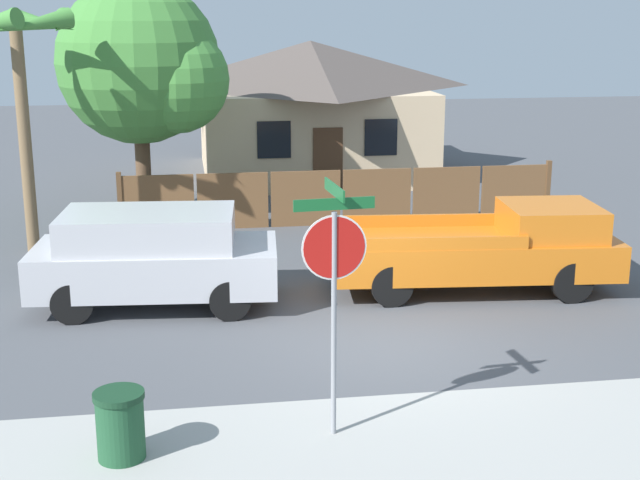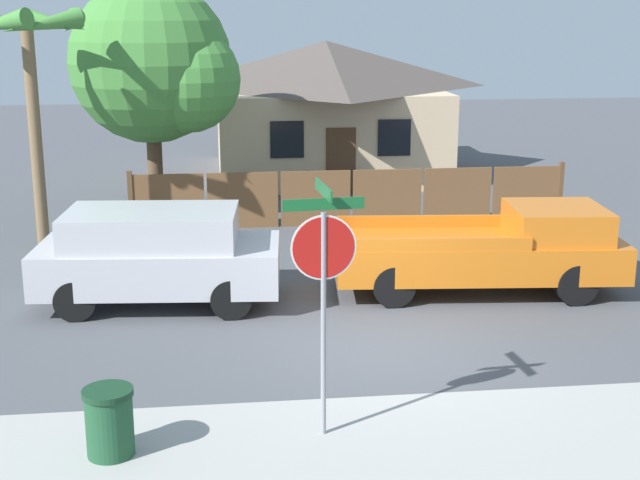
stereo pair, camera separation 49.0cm
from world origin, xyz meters
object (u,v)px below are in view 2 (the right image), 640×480
at_px(oak_tree, 158,66).
at_px(palm_tree, 28,44).
at_px(house, 326,105).
at_px(orange_pickup, 491,250).
at_px(trash_bin, 109,422).
at_px(red_suv, 157,254).
at_px(stop_sign, 324,266).

height_order(oak_tree, palm_tree, oak_tree).
height_order(house, oak_tree, oak_tree).
xyz_separation_m(oak_tree, orange_pickup, (6.69, -7.37, -3.15)).
bearing_deg(trash_bin, orange_pickup, 41.20).
xyz_separation_m(house, palm_tree, (-7.77, -9.14, 2.40)).
distance_m(house, palm_tree, 12.24).
distance_m(oak_tree, orange_pickup, 10.44).
relative_size(oak_tree, red_suv, 1.33).
height_order(palm_tree, orange_pickup, palm_tree).
xyz_separation_m(palm_tree, trash_bin, (2.58, -10.23, -4.24)).
relative_size(house, oak_tree, 1.25).
bearing_deg(stop_sign, orange_pickup, 50.10).
xyz_separation_m(oak_tree, trash_bin, (-0.05, -13.27, -3.55)).
bearing_deg(oak_tree, orange_pickup, -47.79).
bearing_deg(trash_bin, red_suv, 87.22).
bearing_deg(trash_bin, house, 75.00).
height_order(house, red_suv, house).
distance_m(house, red_suv, 14.37).
height_order(oak_tree, stop_sign, oak_tree).
xyz_separation_m(palm_tree, orange_pickup, (9.32, -4.33, -3.83)).
height_order(orange_pickup, trash_bin, orange_pickup).
bearing_deg(palm_tree, stop_sign, -62.04).
xyz_separation_m(house, stop_sign, (-2.47, -19.13, 0.02)).
bearing_deg(stop_sign, house, 78.15).
height_order(house, stop_sign, house).
distance_m(oak_tree, red_suv, 7.95).
relative_size(oak_tree, palm_tree, 1.14).
relative_size(red_suv, trash_bin, 5.26).
bearing_deg(trash_bin, stop_sign, 5.22).
bearing_deg(oak_tree, palm_tree, -130.87).
relative_size(stop_sign, trash_bin, 3.79).
xyz_separation_m(oak_tree, red_suv, (0.24, -7.35, -3.02)).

